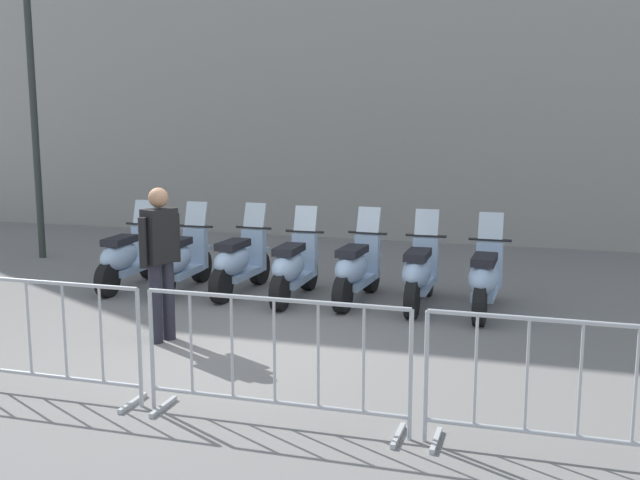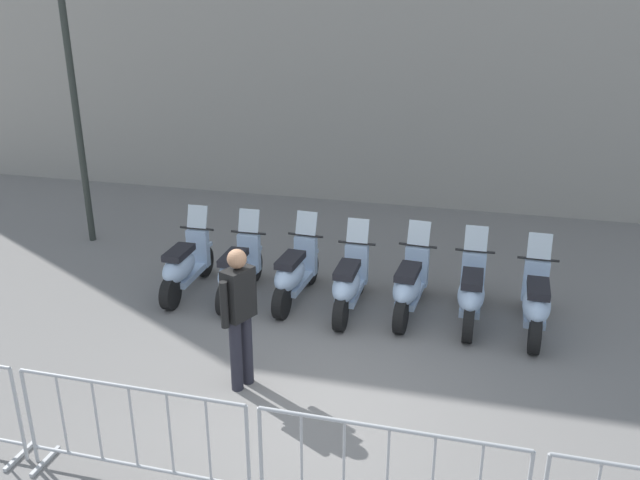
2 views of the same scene
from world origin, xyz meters
TOP-DOWN VIEW (x-y plane):
  - ground_plane at (0.00, 0.00)m, footprint 120.00×120.00m
  - motorcycle_0 at (-2.74, 1.94)m, footprint 0.58×1.72m
  - motorcycle_1 at (-1.90, 2.04)m, footprint 0.59×1.72m
  - motorcycle_2 at (-1.07, 2.23)m, footprint 0.56×1.72m
  - motorcycle_3 at (-0.20, 2.18)m, footprint 0.57×1.73m
  - motorcycle_4 at (0.63, 2.39)m, footprint 0.56×1.72m
  - motorcycle_5 at (1.48, 2.46)m, footprint 0.57×1.73m
  - motorcycle_6 at (2.34, 2.45)m, footprint 0.56×1.73m
  - barrier_segment_2 at (-1.01, -1.86)m, footprint 2.27×0.63m
  - barrier_segment_3 at (1.34, -1.64)m, footprint 2.27×0.63m
  - barrier_segment_4 at (3.69, -1.42)m, footprint 2.27×0.63m
  - street_lamp at (-5.60, 3.36)m, footprint 0.36×0.36m
  - officer_near_row_end at (-0.81, -0.05)m, footprint 0.32×0.53m

SIDE VIEW (x-z plane):
  - ground_plane at x=0.00m, z-range 0.00..0.00m
  - motorcycle_0 at x=-2.74m, z-range -0.16..1.07m
  - motorcycle_1 at x=-1.90m, z-range -0.16..1.07m
  - motorcycle_2 at x=-1.07m, z-range -0.16..1.07m
  - motorcycle_3 at x=-0.20m, z-range -0.16..1.07m
  - motorcycle_4 at x=0.63m, z-range -0.16..1.07m
  - motorcycle_5 at x=1.48m, z-range -0.16..1.07m
  - motorcycle_6 at x=2.34m, z-range -0.16..1.07m
  - barrier_segment_2 at x=-1.01m, z-range -0.01..1.06m
  - barrier_segment_3 at x=1.34m, z-range -0.01..1.06m
  - barrier_segment_4 at x=3.69m, z-range -0.01..1.06m
  - officer_near_row_end at x=-0.81m, z-range 0.12..1.85m
  - street_lamp at x=-5.60m, z-range 0.60..6.55m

